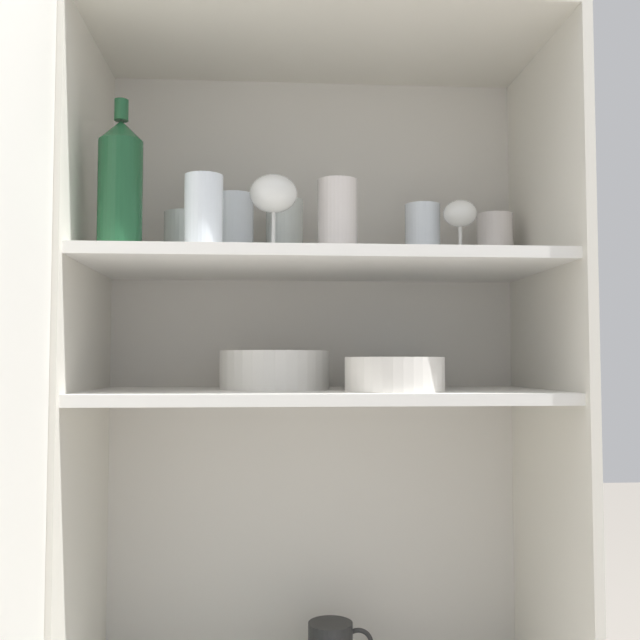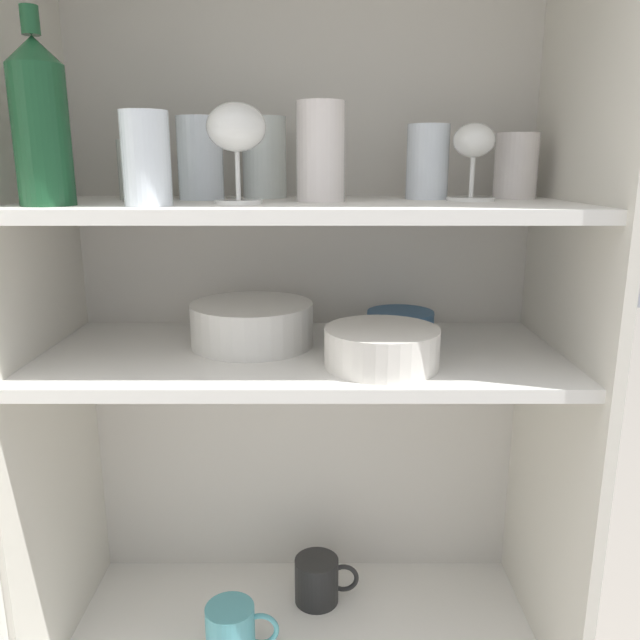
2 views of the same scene
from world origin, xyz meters
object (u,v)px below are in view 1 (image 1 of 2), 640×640
plate_stack_white (275,370)px  serving_bowl_small (405,375)px  mixing_bowl_large (395,373)px  wine_bottle (120,183)px

plate_stack_white → serving_bowl_small: bearing=10.4°
plate_stack_white → serving_bowl_small: plate_stack_white is taller
plate_stack_white → mixing_bowl_large: size_ratio=1.18×
mixing_bowl_large → serving_bowl_small: 0.17m
serving_bowl_small → wine_bottle: bearing=-160.5°
wine_bottle → mixing_bowl_large: 0.57m
plate_stack_white → wine_bottle: bearing=-152.5°
plate_stack_white → mixing_bowl_large: plate_stack_white is taller
wine_bottle → serving_bowl_small: bearing=19.5°
plate_stack_white → serving_bowl_small: size_ratio=1.74×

